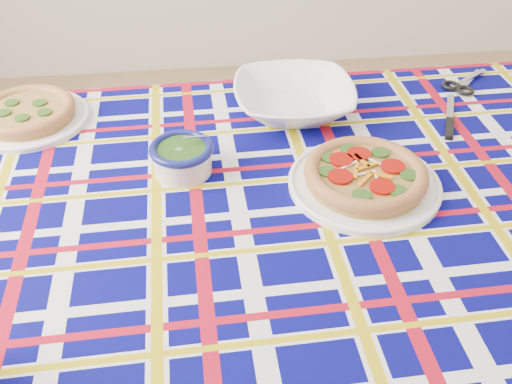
{
  "coord_description": "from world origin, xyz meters",
  "views": [
    {
      "loc": [
        -0.45,
        -0.98,
        1.45
      ],
      "look_at": [
        -0.35,
        -0.12,
        0.76
      ],
      "focal_mm": 40.0,
      "sensor_mm": 36.0,
      "label": 1
    }
  ],
  "objects": [
    {
      "name": "pesto_bowl",
      "position": [
        -0.49,
        -0.01,
        0.78
      ],
      "size": [
        0.14,
        0.14,
        0.08
      ],
      "primitive_type": null,
      "rotation": [
        0.0,
        0.0,
        -0.07
      ],
      "color": "#18380F",
      "rests_on": "tablecloth"
    },
    {
      "name": "kitchen_scissors",
      "position": [
        0.28,
        0.31,
        0.75
      ],
      "size": [
        0.21,
        0.19,
        0.02
      ],
      "primitive_type": null,
      "rotation": [
        0.0,
        0.0,
        0.71
      ],
      "color": "silver",
      "rests_on": "tablecloth"
    },
    {
      "name": "tablecloth",
      "position": [
        -0.31,
        -0.11,
        0.69
      ],
      "size": [
        1.62,
        1.04,
        0.1
      ],
      "primitive_type": null,
      "rotation": [
        0.0,
        0.0,
        0.01
      ],
      "color": "#05055A",
      "rests_on": "dining_table"
    },
    {
      "name": "dining_table",
      "position": [
        -0.31,
        -0.11,
        0.67
      ],
      "size": [
        1.59,
        1.01,
        0.74
      ],
      "rotation": [
        0.0,
        0.0,
        0.01
      ],
      "color": "brown",
      "rests_on": "floor"
    },
    {
      "name": "main_focaccia_plate",
      "position": [
        -0.12,
        -0.11,
        0.77
      ],
      "size": [
        0.32,
        0.32,
        0.06
      ],
      "primitive_type": null,
      "rotation": [
        0.0,
        0.0,
        0.0
      ],
      "color": "#9F7338",
      "rests_on": "tablecloth"
    },
    {
      "name": "table_knife",
      "position": [
        0.17,
        0.17,
        0.75
      ],
      "size": [
        0.11,
        0.22,
        0.01
      ],
      "primitive_type": null,
      "rotation": [
        0.0,
        0.0,
        1.16
      ],
      "color": "silver",
      "rests_on": "tablecloth"
    },
    {
      "name": "floor",
      "position": [
        0.0,
        0.0,
        0.0
      ],
      "size": [
        4.0,
        4.0,
        0.0
      ],
      "primitive_type": "plane",
      "color": "#98734E",
      "rests_on": "ground"
    },
    {
      "name": "serving_bowl",
      "position": [
        -0.21,
        0.21,
        0.78
      ],
      "size": [
        0.3,
        0.3,
        0.07
      ],
      "primitive_type": "imported",
      "rotation": [
        0.0,
        0.0,
        -0.04
      ],
      "color": "white",
      "rests_on": "tablecloth"
    },
    {
      "name": "second_focaccia_plate",
      "position": [
        -0.84,
        0.24,
        0.77
      ],
      "size": [
        0.29,
        0.29,
        0.05
      ],
      "primitive_type": null,
      "rotation": [
        0.0,
        0.0,
        0.0
      ],
      "color": "#9F7338",
      "rests_on": "tablecloth"
    }
  ]
}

